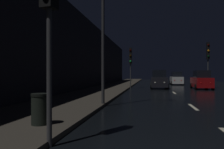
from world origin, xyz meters
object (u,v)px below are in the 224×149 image
Objects in this scene: traffic_light_far_right at (208,55)px; car_parked_right_far at (201,81)px; traffic_light_far_left at (131,59)px; streetlamp_overhead at (111,8)px; car_distant_taillights at (176,79)px; car_approaching_headlights at (159,80)px; trash_bin_curbside at (40,109)px.

traffic_light_far_right is 1.28× the size of car_parked_right_far.
streetlamp_overhead reaches higher than traffic_light_far_left.
streetlamp_overhead is at bearing 166.23° from car_distant_taillights.
traffic_light_far_right is 1.24× the size of car_approaching_headlights.
traffic_light_far_left reaches higher than car_approaching_headlights.
trash_bin_curbside is 20.63m from car_approaching_headlights.
traffic_light_far_right reaches higher than traffic_light_far_left.
car_approaching_headlights is 10.05m from car_distant_taillights.
car_approaching_headlights is 4.61m from car_parked_right_far.
streetlamp_overhead reaches higher than car_parked_right_far.
traffic_light_far_right is at bearing 61.27° from streetlamp_overhead.
car_distant_taillights is (7.37, 29.75, 0.30)m from trash_bin_curbside.
streetlamp_overhead is 1.92× the size of car_distant_taillights.
traffic_light_far_right is 6.11m from car_approaching_headlights.
car_parked_right_far is (4.60, -0.26, -0.03)m from car_approaching_headlights.
traffic_light_far_left is 0.90× the size of traffic_light_far_right.
streetlamp_overhead is at bearing 75.40° from trash_bin_curbside.
trash_bin_curbside is at bearing -104.60° from streetlamp_overhead.
traffic_light_far_right reaches higher than car_parked_right_far.
car_approaching_headlights is (3.00, 15.12, -4.07)m from streetlamp_overhead.
trash_bin_curbside is at bearing -12.08° from car_approaching_headlights.
car_approaching_headlights is (-5.40, -0.20, -2.85)m from traffic_light_far_right.
car_approaching_headlights is at bearing 95.55° from traffic_light_far_left.
car_parked_right_far is (7.60, 14.87, -4.10)m from streetlamp_overhead.
car_distant_taillights is at bearing 147.94° from traffic_light_far_left.
streetlamp_overhead is (-8.40, -15.32, 1.23)m from traffic_light_far_right.
streetlamp_overhead is 1.88× the size of car_parked_right_far.
car_approaching_headlights is at bearing 78.77° from streetlamp_overhead.
traffic_light_far_left is 1.12× the size of car_approaching_headlights.
car_distant_taillights is at bearing 162.33° from car_approaching_headlights.
car_parked_right_far is at bearing 90.71° from traffic_light_far_left.
streetlamp_overhead is 1.83× the size of car_approaching_headlights.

